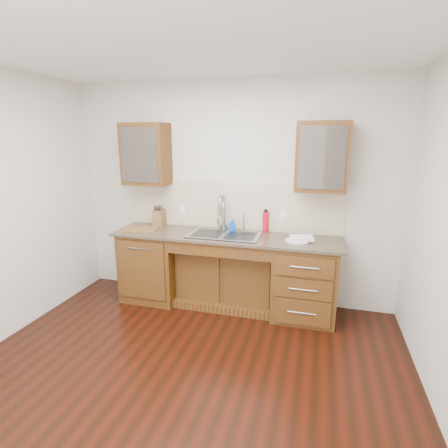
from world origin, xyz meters
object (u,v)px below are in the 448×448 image
(water_bottle, at_px, (265,222))
(knife_block, at_px, (159,218))
(cutting_board, at_px, (141,229))
(plate, at_px, (297,241))
(soap_bottle, at_px, (232,225))

(water_bottle, distance_m, knife_block, 1.37)
(knife_block, relative_size, cutting_board, 0.52)
(knife_block, xyz_separation_m, cutting_board, (-0.14, -0.24, -0.10))
(plate, height_order, knife_block, knife_block)
(soap_bottle, relative_size, cutting_board, 0.39)
(soap_bottle, bearing_deg, knife_block, 160.54)
(soap_bottle, height_order, knife_block, knife_block)
(soap_bottle, distance_m, water_bottle, 0.40)
(soap_bottle, bearing_deg, water_bottle, -7.54)
(knife_block, bearing_deg, soap_bottle, -5.73)
(plate, bearing_deg, knife_block, 172.49)
(water_bottle, xyz_separation_m, plate, (0.40, -0.30, -0.12))
(cutting_board, bearing_deg, soap_bottle, 11.66)
(soap_bottle, height_order, water_bottle, water_bottle)
(soap_bottle, relative_size, plate, 0.60)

